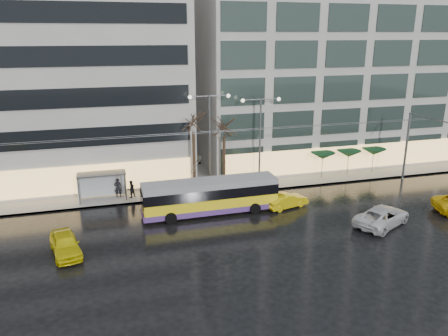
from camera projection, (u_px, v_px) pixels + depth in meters
name	position (u px, v px, depth m)	size (l,w,h in m)	color
ground	(219.00, 241.00, 31.81)	(140.00, 140.00, 0.00)	black
sidewalk	(203.00, 179.00, 45.18)	(80.00, 10.00, 0.15)	gray
kerb	(215.00, 195.00, 40.63)	(80.00, 0.10, 0.15)	slate
building_left	(7.00, 70.00, 41.85)	(34.00, 14.00, 22.00)	#9C9995
building_right	(335.00, 50.00, 50.47)	(32.00, 14.00, 25.00)	#9C9995
trolleybus	(210.00, 197.00, 36.31)	(11.34, 4.46, 5.25)	yellow
catenary	(207.00, 156.00, 38.12)	(42.24, 5.12, 7.00)	#595B60
bus_shelter	(97.00, 180.00, 38.89)	(4.20, 1.60, 2.51)	#595B60
street_lamp_near	(210.00, 129.00, 40.49)	(3.96, 0.36, 9.03)	#595B60
street_lamp_far	(260.00, 129.00, 41.87)	(3.96, 0.36, 8.53)	#595B60
tree_a	(193.00, 118.00, 39.97)	(3.20, 3.20, 8.40)	black
tree_b	(224.00, 123.00, 41.13)	(3.20, 3.20, 7.70)	black
parasol_a	(323.00, 156.00, 44.83)	(2.50, 2.50, 2.65)	#595B60
parasol_b	(349.00, 154.00, 45.61)	(2.50, 2.50, 2.65)	#595B60
parasol_c	(374.00, 152.00, 46.38)	(2.50, 2.50, 2.65)	#595B60
taxi_a	(65.00, 244.00, 29.73)	(1.74, 4.33, 1.47)	#D1C40B
taxi_b	(286.00, 200.00, 37.78)	(1.36, 3.91, 1.29)	yellow
sedan_silver	(382.00, 216.00, 34.23)	(2.48, 5.38, 1.50)	silver
pedestrian_a	(118.00, 182.00, 39.49)	(1.03, 1.05, 2.19)	black
pedestrian_b	(131.00, 189.00, 39.62)	(0.98, 0.90, 1.61)	black
pedestrian_c	(98.00, 184.00, 40.04)	(1.08, 0.86, 2.11)	black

